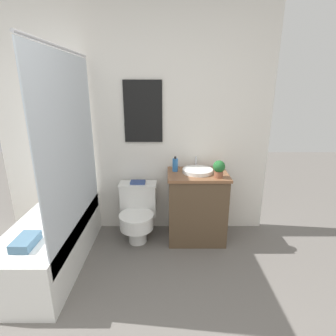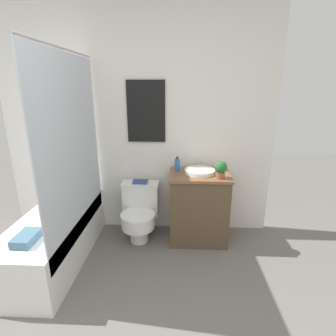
{
  "view_description": "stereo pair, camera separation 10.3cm",
  "coord_description": "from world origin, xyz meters",
  "views": [
    {
      "loc": [
        0.38,
        -0.8,
        1.68
      ],
      "look_at": [
        0.37,
        1.68,
        0.91
      ],
      "focal_mm": 28.0,
      "sensor_mm": 36.0,
      "label": 1
    },
    {
      "loc": [
        0.48,
        -0.79,
        1.68
      ],
      "look_at": [
        0.37,
        1.68,
        0.91
      ],
      "focal_mm": 28.0,
      "sensor_mm": 36.0,
      "label": 2
    }
  ],
  "objects": [
    {
      "name": "vanity",
      "position": [
        0.7,
        1.88,
        0.4
      ],
      "size": [
        0.65,
        0.48,
        0.79
      ],
      "color": "brown",
      "rests_on": "ground_plane"
    },
    {
      "name": "sink",
      "position": [
        0.7,
        1.9,
        0.81
      ],
      "size": [
        0.33,
        0.36,
        0.13
      ],
      "color": "white",
      "rests_on": "vanity"
    },
    {
      "name": "book_on_tank",
      "position": [
        0.04,
        1.99,
        0.64
      ],
      "size": [
        0.17,
        0.11,
        0.02
      ],
      "color": "#33477F",
      "rests_on": "toilet"
    },
    {
      "name": "wall_back",
      "position": [
        0.0,
        2.16,
        1.25
      ],
      "size": [
        3.06,
        0.07,
        2.5
      ],
      "color": "white",
      "rests_on": "ground_plane"
    },
    {
      "name": "toilet",
      "position": [
        0.04,
        1.87,
        0.33
      ],
      "size": [
        0.42,
        0.53,
        0.63
      ],
      "color": "white",
      "rests_on": "ground_plane"
    },
    {
      "name": "shower_area",
      "position": [
        -0.73,
        1.42,
        0.3
      ],
      "size": [
        0.58,
        1.42,
        1.98
      ],
      "color": "white",
      "rests_on": "ground_plane"
    },
    {
      "name": "soap_bottle",
      "position": [
        0.46,
        1.95,
        0.86
      ],
      "size": [
        0.06,
        0.06,
        0.17
      ],
      "color": "#2D6BB2",
      "rests_on": "vanity"
    },
    {
      "name": "potted_plant",
      "position": [
        0.9,
        1.74,
        0.89
      ],
      "size": [
        0.12,
        0.12,
        0.18
      ],
      "color": "brown",
      "rests_on": "vanity"
    }
  ]
}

